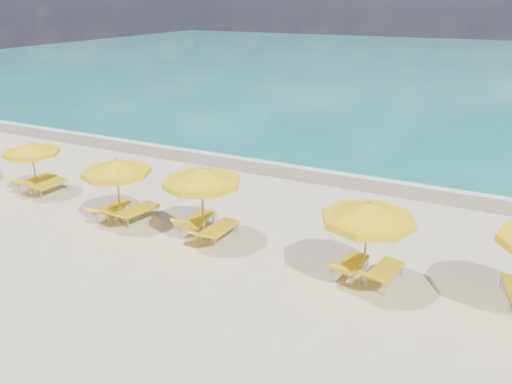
% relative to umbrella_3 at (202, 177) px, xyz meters
% --- Properties ---
extents(ground_plane, '(120.00, 120.00, 0.00)m').
position_rel_umbrella_3_xyz_m(ground_plane, '(1.00, 0.18, -2.09)').
color(ground_plane, beige).
extents(ocean, '(120.00, 80.00, 0.30)m').
position_rel_umbrella_3_xyz_m(ocean, '(1.00, 48.18, -2.09)').
color(ocean, '#147370').
rests_on(ocean, ground).
extents(wet_sand_band, '(120.00, 2.60, 0.01)m').
position_rel_umbrella_3_xyz_m(wet_sand_band, '(1.00, 7.58, -2.09)').
color(wet_sand_band, tan).
rests_on(wet_sand_band, ground).
extents(foam_line, '(120.00, 1.20, 0.03)m').
position_rel_umbrella_3_xyz_m(foam_line, '(1.00, 8.38, -2.09)').
color(foam_line, white).
rests_on(foam_line, ground).
extents(whitecap_near, '(14.00, 0.36, 0.05)m').
position_rel_umbrella_3_xyz_m(whitecap_near, '(-5.00, 17.18, -2.09)').
color(whitecap_near, white).
rests_on(whitecap_near, ground).
extents(umbrella_1, '(2.41, 2.41, 2.09)m').
position_rel_umbrella_3_xyz_m(umbrella_1, '(-7.94, 0.51, -0.31)').
color(umbrella_1, tan).
rests_on(umbrella_1, ground).
extents(umbrella_2, '(2.26, 2.26, 2.29)m').
position_rel_umbrella_3_xyz_m(umbrella_2, '(-3.19, -0.17, -0.14)').
color(umbrella_2, tan).
rests_on(umbrella_2, ground).
extents(umbrella_3, '(2.50, 2.50, 2.45)m').
position_rel_umbrella_3_xyz_m(umbrella_3, '(0.00, 0.00, 0.00)').
color(umbrella_3, tan).
rests_on(umbrella_3, ground).
extents(umbrella_4, '(2.51, 2.51, 2.44)m').
position_rel_umbrella_3_xyz_m(umbrella_4, '(5.18, -0.39, -0.02)').
color(umbrella_4, tan).
rests_on(umbrella_4, ground).
extents(lounger_1_left, '(0.71, 1.94, 0.84)m').
position_rel_umbrella_3_xyz_m(lounger_1_left, '(-8.33, 0.81, -1.86)').
color(lounger_1_left, '#A5A8AD').
rests_on(lounger_1_left, ground).
extents(lounger_1_right, '(0.69, 1.81, 0.89)m').
position_rel_umbrella_3_xyz_m(lounger_1_right, '(-7.54, 0.67, -1.86)').
color(lounger_1_right, '#A5A8AD').
rests_on(lounger_1_right, ground).
extents(lounger_2_left, '(0.75, 1.85, 0.78)m').
position_rel_umbrella_3_xyz_m(lounger_2_left, '(-3.73, 0.01, -1.87)').
color(lounger_2_left, '#A5A8AD').
rests_on(lounger_2_left, ground).
extents(lounger_2_right, '(1.04, 2.08, 0.79)m').
position_rel_umbrella_3_xyz_m(lounger_2_right, '(-2.80, 0.17, -1.85)').
color(lounger_2_right, '#A5A8AD').
rests_on(lounger_2_right, ground).
extents(lounger_3_left, '(0.92, 2.02, 0.92)m').
position_rel_umbrella_3_xyz_m(lounger_3_left, '(-0.52, 0.37, -1.85)').
color(lounger_3_left, '#A5A8AD').
rests_on(lounger_3_left, ground).
extents(lounger_3_right, '(0.75, 1.98, 0.75)m').
position_rel_umbrella_3_xyz_m(lounger_3_right, '(0.42, 0.19, -1.86)').
color(lounger_3_right, '#A5A8AD').
rests_on(lounger_3_right, ground).
extents(lounger_4_left, '(0.78, 1.76, 0.82)m').
position_rel_umbrella_3_xyz_m(lounger_4_left, '(4.74, -0.08, -1.88)').
color(lounger_4_left, '#A5A8AD').
rests_on(lounger_4_left, ground).
extents(lounger_4_right, '(0.91, 1.87, 0.80)m').
position_rel_umbrella_3_xyz_m(lounger_4_right, '(5.66, -0.05, -1.87)').
color(lounger_4_right, '#A5A8AD').
rests_on(lounger_4_right, ground).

